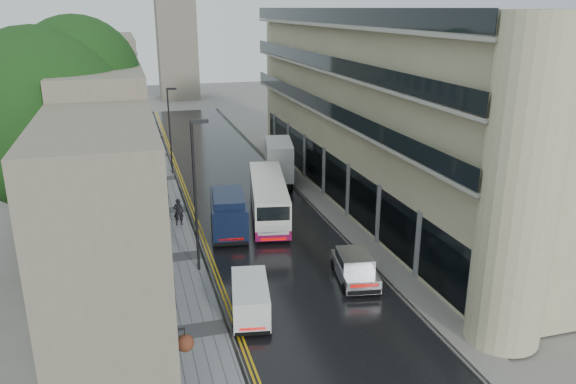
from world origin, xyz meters
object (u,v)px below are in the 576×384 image
tree_far (72,118)px  lamp_post_far (170,132)px  white_lorry (268,166)px  lamp_post_near (195,198)px  tree_near (47,149)px  silver_hatchback (346,280)px  white_van (235,315)px  cream_bus (255,213)px  pedestrian (178,212)px  navy_van (214,223)px

tree_far → lamp_post_far: size_ratio=1.66×
white_lorry → lamp_post_near: bearing=-106.8°
tree_near → lamp_post_far: tree_near is taller
tree_far → silver_hatchback: size_ratio=2.96×
silver_hatchback → lamp_post_near: size_ratio=0.50×
white_lorry → white_van: bearing=-96.5°
cream_bus → lamp_post_near: bearing=-122.1°
pedestrian → silver_hatchback: bearing=130.6°
cream_bus → pedestrian: size_ratio=5.39×
silver_hatchback → pedestrian: 14.07m
tree_far → pedestrian: bearing=-51.6°
cream_bus → tree_far: bearing=146.8°
tree_far → pedestrian: size_ratio=6.69×
tree_near → cream_bus: tree_near is taller
tree_far → tree_near: bearing=-91.3°
tree_far → navy_van: size_ratio=2.24×
white_lorry → pedestrian: size_ratio=3.76×
navy_van → pedestrian: bearing=123.2°
white_lorry → silver_hatchback: 18.66m
white_van → navy_van: size_ratio=0.71×
tree_near → lamp_post_far: size_ratio=1.85×
silver_hatchback → pedestrian: bearing=130.5°
white_lorry → pedestrian: (-7.92, -6.60, -0.81)m
navy_van → lamp_post_far: bearing=101.1°
silver_hatchback → lamp_post_near: lamp_post_near is taller
navy_van → pedestrian: navy_van is taller
lamp_post_near → lamp_post_far: 20.15m
white_van → lamp_post_far: bearing=100.7°
cream_bus → white_lorry: bearing=81.5°
cream_bus → navy_van: (-2.93, -1.21, 0.05)m
cream_bus → lamp_post_far: size_ratio=1.33×
cream_bus → pedestrian: bearing=162.7°
tree_near → silver_hatchback: bearing=-27.8°
white_van → navy_van: (0.70, 10.31, 0.53)m
silver_hatchback → navy_van: bearing=132.8°
cream_bus → white_van: bearing=-96.8°
white_lorry → navy_van: size_ratio=1.26×
pedestrian → lamp_post_far: bearing=-83.9°
cream_bus → navy_van: navy_van is taller
tree_near → cream_bus: (11.83, 1.90, -5.56)m
cream_bus → white_lorry: white_lorry is taller
pedestrian → white_lorry: bearing=-130.9°
tree_near → lamp_post_far: 19.25m
white_lorry → navy_van: (-6.11, -10.34, -0.42)m
pedestrian → cream_bus: bearing=161.2°
silver_hatchback → lamp_post_near: 9.15m
white_van → lamp_post_near: (-0.73, 6.81, 3.44)m
white_lorry → tree_near: bearing=-131.9°
navy_van → lamp_post_far: size_ratio=0.74×
navy_van → lamp_post_near: bearing=-105.0°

